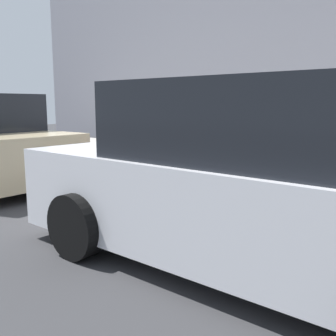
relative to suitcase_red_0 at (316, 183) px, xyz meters
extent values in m
plane|color=#333335|center=(2.84, 0.62, -0.39)|extent=(40.00, 40.00, 0.00)
cube|color=#ADA89E|center=(2.84, -1.88, -0.32)|extent=(18.00, 5.00, 0.14)
cube|color=red|center=(0.00, 0.00, 0.00)|extent=(0.48, 0.29, 0.50)
cube|color=black|center=(0.00, 0.00, 0.00)|extent=(0.47, 0.09, 0.51)
cylinder|color=gray|center=(-0.20, 0.02, 0.37)|extent=(0.02, 0.02, 0.24)
cylinder|color=gray|center=(0.20, -0.02, 0.37)|extent=(0.02, 0.02, 0.24)
cylinder|color=black|center=(0.00, 0.00, 0.49)|extent=(0.40, 0.06, 0.02)
cylinder|color=black|center=(-0.20, 0.02, -0.23)|extent=(0.05, 0.02, 0.04)
cylinder|color=black|center=(0.20, -0.02, -0.23)|extent=(0.05, 0.02, 0.04)
cube|color=#0F606B|center=(0.49, -0.01, 0.02)|extent=(0.41, 0.26, 0.54)
cube|color=black|center=(0.49, -0.01, 0.02)|extent=(0.40, 0.07, 0.55)
cylinder|color=gray|center=(0.33, 0.00, 0.42)|extent=(0.02, 0.02, 0.25)
cylinder|color=gray|center=(0.66, -0.02, 0.42)|extent=(0.02, 0.02, 0.25)
cylinder|color=black|center=(0.49, -0.01, 0.55)|extent=(0.33, 0.05, 0.02)
cylinder|color=black|center=(0.32, 0.00, -0.23)|extent=(0.05, 0.02, 0.04)
cylinder|color=black|center=(0.66, -0.03, -0.23)|extent=(0.05, 0.02, 0.04)
cube|color=#59601E|center=(0.94, 0.05, 0.12)|extent=(0.35, 0.20, 0.74)
cube|color=black|center=(0.94, 0.05, 0.12)|extent=(0.36, 0.04, 0.76)
cylinder|color=gray|center=(0.79, 0.05, 0.51)|extent=(0.02, 0.02, 0.04)
cylinder|color=gray|center=(1.08, 0.05, 0.51)|extent=(0.02, 0.02, 0.04)
cylinder|color=black|center=(0.94, 0.05, 0.53)|extent=(0.29, 0.02, 0.02)
cylinder|color=black|center=(0.78, 0.05, -0.23)|extent=(0.04, 0.02, 0.04)
cylinder|color=black|center=(1.09, 0.05, -0.23)|extent=(0.04, 0.02, 0.04)
cube|color=black|center=(1.40, 0.00, 0.02)|extent=(0.45, 0.22, 0.55)
cube|color=black|center=(1.40, 0.00, 0.02)|extent=(0.45, 0.07, 0.56)
cylinder|color=gray|center=(1.21, 0.01, 0.39)|extent=(0.02, 0.02, 0.19)
cylinder|color=gray|center=(1.59, -0.02, 0.39)|extent=(0.02, 0.02, 0.19)
cylinder|color=black|center=(1.40, 0.00, 0.48)|extent=(0.38, 0.05, 0.02)
cylinder|color=black|center=(1.21, 0.01, -0.23)|extent=(0.05, 0.02, 0.04)
cylinder|color=black|center=(1.60, -0.02, -0.23)|extent=(0.05, 0.02, 0.04)
cube|color=maroon|center=(1.87, 0.01, 0.09)|extent=(0.37, 0.26, 0.68)
cube|color=black|center=(1.87, 0.01, 0.09)|extent=(0.37, 0.06, 0.70)
cylinder|color=gray|center=(1.72, 0.02, 0.45)|extent=(0.02, 0.02, 0.04)
cylinder|color=gray|center=(2.02, 0.00, 0.45)|extent=(0.02, 0.02, 0.04)
cylinder|color=black|center=(1.87, 0.01, 0.47)|extent=(0.30, 0.04, 0.02)
cylinder|color=black|center=(1.72, 0.02, -0.23)|extent=(0.05, 0.02, 0.04)
cylinder|color=black|center=(2.02, 0.00, -0.23)|extent=(0.05, 0.02, 0.04)
cube|color=#9EA0A8|center=(2.33, -0.07, 0.02)|extent=(0.42, 0.19, 0.54)
cube|color=black|center=(2.33, -0.07, 0.02)|extent=(0.43, 0.03, 0.55)
cylinder|color=gray|center=(2.15, -0.07, 0.41)|extent=(0.02, 0.02, 0.24)
cylinder|color=gray|center=(2.51, -0.07, 0.41)|extent=(0.02, 0.02, 0.24)
cylinder|color=black|center=(2.33, -0.07, 0.53)|extent=(0.36, 0.02, 0.02)
cylinder|color=black|center=(2.14, -0.07, -0.23)|extent=(0.04, 0.02, 0.04)
cylinder|color=black|center=(2.52, -0.07, -0.23)|extent=(0.04, 0.02, 0.04)
cube|color=navy|center=(2.80, 0.04, 0.09)|extent=(0.39, 0.23, 0.69)
cube|color=black|center=(2.80, 0.04, 0.09)|extent=(0.39, 0.05, 0.70)
cylinder|color=gray|center=(2.64, 0.04, 0.55)|extent=(0.02, 0.02, 0.21)
cylinder|color=gray|center=(2.96, 0.05, 0.55)|extent=(0.02, 0.02, 0.21)
cylinder|color=black|center=(2.80, 0.04, 0.65)|extent=(0.32, 0.03, 0.02)
cylinder|color=black|center=(2.64, 0.04, -0.23)|extent=(0.04, 0.02, 0.04)
cylinder|color=black|center=(2.97, 0.05, -0.23)|extent=(0.04, 0.02, 0.04)
cube|color=red|center=(3.31, 0.06, 0.07)|extent=(0.51, 0.23, 0.64)
cube|color=black|center=(3.31, 0.06, 0.07)|extent=(0.51, 0.08, 0.65)
cylinder|color=gray|center=(3.09, 0.05, 0.49)|extent=(0.02, 0.02, 0.21)
cylinder|color=gray|center=(3.52, 0.08, 0.49)|extent=(0.02, 0.02, 0.21)
cylinder|color=black|center=(3.31, 0.06, 0.59)|extent=(0.44, 0.06, 0.02)
cylinder|color=black|center=(3.09, 0.05, -0.23)|extent=(0.05, 0.02, 0.04)
cylinder|color=black|center=(3.53, 0.08, -0.23)|extent=(0.05, 0.02, 0.04)
cube|color=#0F606B|center=(3.85, -0.05, 0.14)|extent=(0.47, 0.26, 0.78)
cube|color=black|center=(3.85, -0.05, 0.14)|extent=(0.47, 0.08, 0.80)
cylinder|color=gray|center=(3.66, -0.07, 0.55)|extent=(0.02, 0.02, 0.04)
cylinder|color=gray|center=(4.05, -0.03, 0.55)|extent=(0.02, 0.02, 0.04)
cylinder|color=black|center=(3.85, -0.05, 0.57)|extent=(0.39, 0.06, 0.02)
cylinder|color=black|center=(3.65, -0.07, -0.23)|extent=(0.05, 0.02, 0.04)
cylinder|color=black|center=(4.05, -0.03, -0.23)|extent=(0.05, 0.02, 0.04)
cylinder|color=#99999E|center=(4.51, -0.02, 0.08)|extent=(0.20, 0.20, 0.66)
sphere|color=#99999E|center=(4.51, -0.02, 0.46)|extent=(0.21, 0.21, 0.21)
cylinder|color=#99999E|center=(4.66, -0.02, 0.11)|extent=(0.09, 0.10, 0.09)
cylinder|color=#99999E|center=(4.36, -0.02, 0.11)|extent=(0.09, 0.10, 0.09)
cylinder|color=brown|center=(5.15, 0.13, 0.10)|extent=(0.15, 0.15, 0.71)
cube|color=silver|center=(-0.27, 2.21, 0.19)|extent=(4.64, 1.94, 0.82)
cube|color=black|center=(-0.27, 2.21, 0.94)|extent=(2.42, 1.76, 0.67)
cylinder|color=black|center=(1.15, 3.18, -0.07)|extent=(0.64, 0.23, 0.64)
cylinder|color=black|center=(1.17, 1.28, -0.07)|extent=(0.64, 0.23, 0.64)
cylinder|color=black|center=(4.25, 1.22, -0.07)|extent=(0.65, 0.24, 0.64)
camera|label=1|loc=(-1.83, 5.33, 1.09)|focal=41.47mm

